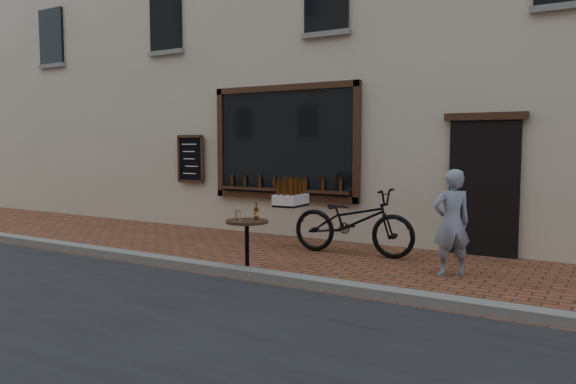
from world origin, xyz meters
The scene contains 5 objects.
ground centered at (0.00, 0.00, 0.00)m, with size 90.00×90.00×0.00m, color brown.
kerb centered at (0.00, 0.20, 0.06)m, with size 90.00×0.25×0.12m, color slate.
cargo_bicycle centered at (0.02, 2.42, 0.56)m, with size 2.45×0.84×1.18m.
bistro_table centered at (-0.59, 0.35, 0.54)m, with size 0.59×0.59×1.02m.
pedestrian centered at (1.86, 1.75, 0.74)m, with size 0.54×0.35×1.48m, color gray.
Camera 1 is at (3.92, -5.93, 1.80)m, focal length 35.00 mm.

